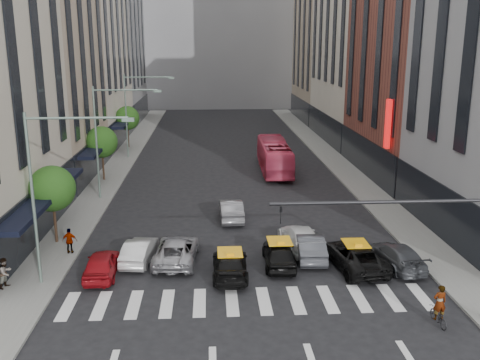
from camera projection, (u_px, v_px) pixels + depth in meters
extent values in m
plane|color=black|center=(255.00, 316.00, 25.05)|extent=(160.00, 160.00, 0.00)
cube|color=slate|center=(115.00, 170.00, 53.38)|extent=(3.00, 96.00, 0.15)
cube|color=slate|center=(342.00, 167.00, 54.68)|extent=(3.00, 96.00, 0.15)
cube|color=tan|center=(42.00, 48.00, 48.16)|extent=(8.00, 16.00, 24.00)
cube|color=gray|center=(111.00, 26.00, 83.18)|extent=(8.00, 18.00, 30.00)
cube|color=brown|center=(416.00, 36.00, 48.87)|extent=(8.00, 18.00, 26.00)
cube|color=tan|center=(327.00, 33.00, 85.35)|extent=(8.00, 18.00, 28.00)
cube|color=gray|center=(218.00, 13.00, 102.73)|extent=(30.00, 10.00, 36.00)
cylinder|color=black|center=(55.00, 218.00, 33.62)|extent=(0.18, 0.18, 3.15)
sphere|color=#183F12|center=(52.00, 189.00, 33.14)|extent=(2.88, 2.88, 2.88)
cylinder|color=black|center=(103.00, 163.00, 49.09)|extent=(0.18, 0.18, 3.15)
sphere|color=#183F12|center=(102.00, 142.00, 48.61)|extent=(2.88, 2.88, 2.88)
cylinder|color=black|center=(128.00, 134.00, 64.56)|extent=(0.18, 0.18, 3.15)
sphere|color=#183F12|center=(127.00, 118.00, 64.07)|extent=(2.88, 2.88, 2.88)
cylinder|color=gray|center=(33.00, 201.00, 27.14)|extent=(0.16, 0.16, 9.00)
cylinder|color=gray|center=(77.00, 118.00, 26.23)|extent=(5.00, 0.12, 0.12)
cube|color=gray|center=(128.00, 120.00, 26.40)|extent=(0.60, 0.25, 0.18)
cylinder|color=gray|center=(97.00, 143.00, 42.60)|extent=(0.16, 0.16, 9.00)
cylinder|color=gray|center=(125.00, 90.00, 41.70)|extent=(5.00, 0.12, 0.12)
cube|color=gray|center=(158.00, 91.00, 41.86)|extent=(0.60, 0.25, 0.18)
cylinder|color=gray|center=(126.00, 116.00, 58.07)|extent=(0.16, 0.16, 9.00)
cylinder|color=gray|center=(148.00, 77.00, 57.16)|extent=(5.00, 0.12, 0.12)
cube|color=gray|center=(171.00, 78.00, 57.33)|extent=(0.60, 0.25, 0.18)
cylinder|color=black|center=(385.00, 202.00, 22.95)|extent=(10.00, 0.16, 0.16)
imported|color=black|center=(281.00, 215.00, 22.82)|extent=(0.13, 0.16, 0.80)
cube|color=red|center=(388.00, 124.00, 43.60)|extent=(0.30, 0.70, 4.00)
imported|color=maroon|center=(102.00, 264.00, 29.21)|extent=(1.77, 4.18, 1.41)
imported|color=#B9B9B9|center=(139.00, 251.00, 31.14)|extent=(1.92, 4.29, 1.37)
imported|color=#9D9DA2|center=(176.00, 250.00, 31.13)|extent=(2.69, 5.28, 1.43)
imported|color=black|center=(230.00, 264.00, 29.23)|extent=(2.01, 4.74, 1.37)
imported|color=black|center=(279.00, 254.00, 30.55)|extent=(1.88, 4.41, 1.48)
imported|color=#414349|center=(309.00, 246.00, 31.69)|extent=(1.78, 4.61, 1.50)
imported|color=black|center=(355.00, 256.00, 30.26)|extent=(3.07, 5.53, 1.46)
imported|color=#3F4246|center=(397.00, 256.00, 30.42)|extent=(2.51, 4.90, 1.36)
imported|color=gray|center=(231.00, 209.00, 38.60)|extent=(1.75, 4.63, 1.51)
imported|color=white|center=(300.00, 238.00, 32.96)|extent=(2.44, 5.25, 1.48)
imported|color=#E74468|center=(274.00, 156.00, 52.86)|extent=(2.83, 11.22, 3.11)
imported|color=black|center=(438.00, 316.00, 24.23)|extent=(0.63, 1.55, 0.80)
imported|color=gray|center=(441.00, 291.00, 23.92)|extent=(0.64, 0.44, 1.69)
imported|color=gray|center=(5.00, 273.00, 27.49)|extent=(0.85, 0.95, 1.61)
imported|color=gray|center=(70.00, 241.00, 31.99)|extent=(0.93, 0.42, 1.56)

